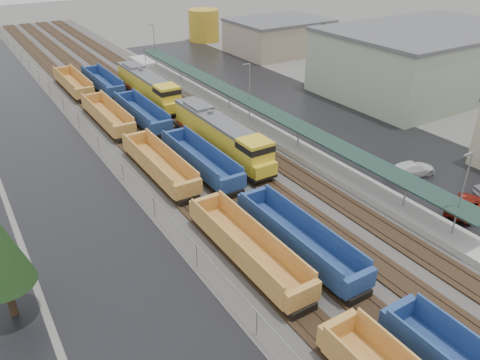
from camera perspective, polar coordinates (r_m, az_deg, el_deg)
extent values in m
cube|color=#302D2B|center=(65.20, -10.86, 7.82)|extent=(20.00, 160.00, 0.08)
cube|color=black|center=(63.43, -15.90, 6.74)|extent=(2.60, 160.00, 0.15)
cube|color=#473326|center=(63.22, -16.53, 6.69)|extent=(0.08, 160.00, 0.07)
cube|color=#473326|center=(63.57, -15.29, 6.98)|extent=(0.08, 160.00, 0.07)
cube|color=black|center=(64.53, -12.52, 7.54)|extent=(2.60, 160.00, 0.15)
cube|color=#473326|center=(64.28, -13.13, 7.49)|extent=(0.08, 160.00, 0.07)
cube|color=#473326|center=(64.71, -11.93, 7.76)|extent=(0.08, 160.00, 0.07)
cube|color=black|center=(65.85, -9.25, 8.28)|extent=(2.60, 160.00, 0.15)
cube|color=#473326|center=(65.56, -9.84, 8.24)|extent=(0.08, 160.00, 0.07)
cube|color=#473326|center=(66.07, -8.68, 8.49)|extent=(0.08, 160.00, 0.07)
cube|color=black|center=(67.38, -6.11, 8.96)|extent=(2.60, 160.00, 0.15)
cube|color=#473326|center=(67.06, -6.67, 8.93)|extent=(0.08, 160.00, 0.07)
cube|color=#473326|center=(67.64, -5.56, 9.16)|extent=(0.08, 160.00, 0.07)
cube|color=black|center=(61.90, -23.78, 4.67)|extent=(10.00, 160.00, 0.02)
cube|color=black|center=(66.23, 8.11, 8.35)|extent=(16.00, 100.00, 0.02)
cube|color=#9E9B93|center=(60.76, 1.13, 7.10)|extent=(3.00, 80.00, 0.70)
cylinder|color=gray|center=(43.43, 19.47, -1.65)|extent=(0.16, 0.16, 2.40)
cylinder|color=gray|center=(52.72, 7.12, 5.25)|extent=(0.16, 0.16, 2.40)
cylinder|color=gray|center=(64.21, -1.33, 9.76)|extent=(0.16, 0.16, 2.40)
cylinder|color=gray|center=(76.92, -7.22, 12.74)|extent=(0.16, 0.16, 2.40)
cylinder|color=gray|center=(90.33, -11.49, 14.77)|extent=(0.16, 0.16, 2.40)
cube|color=#1B3128|center=(59.77, 1.16, 9.64)|extent=(2.60, 65.00, 0.15)
cylinder|color=gray|center=(40.07, 25.32, -2.04)|extent=(0.12, 0.12, 8.00)
cube|color=gray|center=(38.02, 26.09, 2.83)|extent=(1.00, 0.15, 0.12)
cylinder|color=gray|center=(59.52, 1.17, 10.37)|extent=(0.12, 0.12, 8.00)
cube|color=gray|center=(58.16, 0.78, 13.94)|extent=(1.00, 0.15, 0.12)
cylinder|color=gray|center=(85.32, -10.33, 15.53)|extent=(0.12, 0.12, 8.00)
cube|color=gray|center=(84.38, -10.90, 18.05)|extent=(1.00, 0.15, 0.12)
cylinder|color=gray|center=(30.12, 2.04, -17.14)|extent=(0.08, 0.08, 2.00)
cylinder|color=gray|center=(35.33, -5.30, -9.19)|extent=(0.08, 0.08, 2.00)
cylinder|color=gray|center=(41.43, -10.41, -3.33)|extent=(0.08, 0.08, 2.00)
cylinder|color=gray|center=(48.09, -14.11, 0.99)|extent=(0.08, 0.08, 2.00)
cylinder|color=gray|center=(55.11, -16.89, 4.23)|extent=(0.08, 0.08, 2.00)
cylinder|color=gray|center=(62.37, -19.05, 6.73)|extent=(0.08, 0.08, 2.00)
cylinder|color=gray|center=(69.79, -20.77, 8.69)|extent=(0.08, 0.08, 2.00)
cylinder|color=gray|center=(77.32, -22.17, 10.26)|extent=(0.08, 0.08, 2.00)
cylinder|color=gray|center=(84.94, -23.33, 11.55)|extent=(0.08, 0.08, 2.00)
cylinder|color=gray|center=(92.63, -24.31, 12.63)|extent=(0.08, 0.08, 2.00)
cylinder|color=gray|center=(100.36, -25.15, 13.53)|extent=(0.08, 0.08, 2.00)
cylinder|color=gray|center=(108.13, -25.86, 14.31)|extent=(0.08, 0.08, 2.00)
cylinder|color=gray|center=(115.94, -26.49, 14.98)|extent=(0.08, 0.08, 2.00)
cylinder|color=gray|center=(123.77, -27.04, 15.56)|extent=(0.08, 0.08, 2.00)
cube|color=gray|center=(62.03, -19.20, 7.58)|extent=(0.05, 160.00, 0.05)
cube|color=#95A289|center=(78.51, 21.58, 13.31)|extent=(30.00, 20.00, 9.00)
cube|color=#59595B|center=(77.55, 22.22, 16.67)|extent=(30.60, 20.40, 0.50)
cube|color=tan|center=(98.31, 4.71, 16.97)|extent=(18.00, 14.00, 6.00)
cube|color=#59595B|center=(97.72, 4.78, 18.83)|extent=(18.36, 14.28, 0.50)
cylinder|color=#332316|center=(34.54, -26.22, -12.87)|extent=(0.50, 0.50, 2.70)
cylinder|color=#332316|center=(77.15, 9.64, 12.31)|extent=(0.50, 0.50, 3.00)
cone|color=black|center=(75.94, 9.95, 15.92)|extent=(4.40, 4.40, 7.00)
cube|color=black|center=(52.83, -2.57, 4.21)|extent=(2.79, 18.59, 0.37)
cube|color=gold|center=(52.95, -3.11, 6.12)|extent=(2.60, 14.87, 2.79)
cube|color=gold|center=(46.49, 1.83, 3.08)|extent=(2.79, 2.97, 3.16)
cube|color=black|center=(46.10, 1.85, 4.12)|extent=(2.83, 3.02, 0.65)
cube|color=gold|center=(45.67, 2.98, 1.26)|extent=(2.60, 0.93, 1.30)
cube|color=#59595B|center=(52.41, -3.15, 7.62)|extent=(2.65, 14.87, 0.33)
cube|color=maroon|center=(52.82, -4.33, 4.70)|extent=(0.04, 14.87, 0.33)
cube|color=maroon|center=(53.98, -1.86, 5.31)|extent=(0.04, 14.87, 0.33)
cube|color=black|center=(52.99, -2.56, 3.84)|extent=(2.04, 5.58, 0.56)
cube|color=black|center=(47.95, 1.30, 1.20)|extent=(2.23, 3.72, 0.46)
cube|color=black|center=(58.24, -5.77, 6.17)|extent=(2.23, 3.72, 0.46)
cylinder|color=#59595B|center=(53.07, -3.66, 8.20)|extent=(0.65, 0.65, 0.46)
cube|color=#59595B|center=(55.41, -5.07, 8.99)|extent=(2.23, 3.72, 0.46)
cube|color=black|center=(70.69, -11.20, 10.08)|extent=(2.79, 18.59, 0.37)
cube|color=gold|center=(71.05, -11.61, 11.48)|extent=(2.60, 14.87, 2.79)
cube|color=gold|center=(63.73, -8.86, 9.93)|extent=(2.79, 2.97, 3.16)
cube|color=black|center=(63.45, -8.92, 10.73)|extent=(2.83, 3.02, 0.65)
cube|color=gold|center=(62.58, -8.16, 8.73)|extent=(2.60, 0.93, 1.30)
cube|color=#59595B|center=(70.65, -11.73, 12.63)|extent=(2.65, 14.87, 0.33)
cube|color=maroon|center=(70.95, -12.52, 10.41)|extent=(0.04, 14.87, 0.33)
cube|color=maroon|center=(71.82, -10.53, 10.83)|extent=(0.04, 14.87, 0.33)
cube|color=black|center=(70.80, -11.17, 9.80)|extent=(2.04, 5.58, 0.56)
cube|color=black|center=(65.05, -9.00, 8.39)|extent=(2.23, 3.72, 0.46)
cube|color=black|center=(76.62, -13.05, 11.11)|extent=(2.23, 3.72, 0.46)
cylinder|color=#59595B|center=(71.42, -12.03, 13.00)|extent=(0.65, 0.65, 0.46)
cube|color=#59595B|center=(73.97, -12.84, 13.41)|extent=(2.23, 3.72, 0.46)
cube|color=#A9702F|center=(29.56, 11.78, -17.31)|extent=(2.74, 0.53, 1.47)
cube|color=black|center=(29.98, 12.57, -19.52)|extent=(2.11, 2.32, 0.53)
cube|color=#A9702F|center=(35.74, 0.85, -8.78)|extent=(2.74, 12.77, 0.26)
cube|color=#A9702F|center=(34.61, -0.99, -8.23)|extent=(0.16, 12.77, 1.90)
cube|color=#A9702F|center=(35.78, 2.64, -6.89)|extent=(0.16, 12.77, 1.90)
cube|color=#A9702F|center=(31.23, 7.63, -13.85)|extent=(2.74, 0.53, 1.47)
cube|color=#A9702F|center=(40.05, -4.27, -3.06)|extent=(2.74, 0.53, 1.47)
cube|color=black|center=(32.35, 6.66, -14.51)|extent=(2.11, 2.32, 0.53)
cube|color=black|center=(40.06, -3.72, -4.82)|extent=(2.11, 2.32, 0.53)
cube|color=#A9702F|center=(48.29, -9.80, 1.43)|extent=(2.74, 12.77, 0.26)
cube|color=#A9702F|center=(47.46, -11.35, 2.05)|extent=(0.16, 12.77, 1.90)
cube|color=#A9702F|center=(48.32, -8.46, 2.81)|extent=(0.16, 12.77, 1.90)
cube|color=#A9702F|center=(42.58, -6.36, -1.10)|extent=(2.74, 0.53, 1.47)
cube|color=#A9702F|center=(53.62, -12.67, 4.83)|extent=(2.74, 0.53, 1.47)
cube|color=black|center=(43.68, -6.71, -1.90)|extent=(2.11, 2.32, 0.53)
cube|color=black|center=(53.40, -12.27, 3.54)|extent=(2.11, 2.32, 0.53)
cube|color=#A9702F|center=(62.67, -15.82, 7.20)|extent=(2.74, 12.77, 0.26)
cube|color=#A9702F|center=(62.04, -17.10, 7.74)|extent=(0.16, 12.77, 1.90)
cube|color=#A9702F|center=(62.69, -14.79, 8.28)|extent=(0.16, 12.77, 1.90)
cube|color=#A9702F|center=(56.50, -13.85, 5.93)|extent=(2.74, 0.53, 1.47)
cube|color=#A9702F|center=(68.47, -17.63, 9.39)|extent=(2.74, 0.53, 1.47)
cube|color=black|center=(57.54, -13.98, 5.20)|extent=(2.11, 2.32, 0.53)
cube|color=black|center=(68.12, -17.32, 8.40)|extent=(2.11, 2.32, 0.53)
cube|color=#A9702F|center=(77.88, -19.62, 10.74)|extent=(2.74, 12.77, 0.26)
cube|color=#A9702F|center=(77.37, -20.68, 11.19)|extent=(0.16, 12.77, 1.90)
cube|color=#A9702F|center=(77.90, -18.79, 11.61)|extent=(0.16, 12.77, 1.90)
cube|color=#A9702F|center=(71.50, -18.37, 10.06)|extent=(2.74, 0.53, 1.47)
cube|color=#A9702F|center=(83.92, -20.86, 12.27)|extent=(2.74, 0.53, 1.47)
cube|color=black|center=(72.50, -18.41, 9.42)|extent=(2.11, 2.32, 0.53)
cube|color=black|center=(83.49, -20.61, 11.47)|extent=(2.11, 2.32, 0.53)
cube|color=navy|center=(31.42, 18.62, -15.11)|extent=(2.74, 0.53, 1.47)
cube|color=black|center=(31.84, 19.35, -17.20)|extent=(2.10, 2.32, 0.53)
cube|color=navy|center=(36.95, 7.08, -7.62)|extent=(2.74, 12.53, 0.26)
cube|color=navy|center=(35.71, 5.50, -7.08)|extent=(0.16, 12.53, 1.89)
cube|color=navy|center=(37.13, 8.76, -5.77)|extent=(0.16, 12.53, 1.89)
cube|color=navy|center=(32.90, 14.31, -12.06)|extent=(2.74, 0.53, 1.47)
cube|color=navy|center=(40.86, 1.51, -2.29)|extent=(2.74, 0.53, 1.47)
cube|color=black|center=(33.94, 13.21, -12.77)|extent=(2.10, 2.32, 0.53)
cube|color=black|center=(40.89, 2.06, -4.00)|extent=(2.10, 2.32, 0.53)
cube|color=navy|center=(48.62, -4.84, 1.96)|extent=(2.74, 12.53, 0.26)
cube|color=navy|center=(47.69, -6.28, 2.60)|extent=(0.16, 12.53, 1.89)
cube|color=navy|center=(48.75, -3.52, 3.32)|extent=(0.16, 12.53, 1.89)
cube|color=navy|center=(43.25, -0.87, -0.41)|extent=(2.74, 0.53, 1.47)
cube|color=navy|center=(53.65, -8.11, 5.27)|extent=(2.74, 0.53, 1.47)
cube|color=black|center=(44.32, -1.36, -1.21)|extent=(2.10, 2.32, 0.53)
cube|color=black|center=(53.45, -7.70, 3.98)|extent=(2.10, 2.32, 0.53)
cube|color=navy|center=(62.36, -11.87, 7.58)|extent=(2.74, 12.53, 0.26)
cube|color=navy|center=(61.63, -13.10, 8.13)|extent=(0.16, 12.53, 1.89)
cube|color=navy|center=(62.46, -10.82, 8.64)|extent=(0.16, 12.53, 1.89)
cube|color=navy|center=(56.44, -9.51, 6.36)|extent=(2.74, 0.53, 1.47)
cube|color=navy|center=(67.92, -13.96, 9.74)|extent=(2.74, 0.53, 1.47)
cube|color=black|center=(57.47, -9.73, 5.61)|extent=(2.10, 2.32, 0.53)
cube|color=black|center=(67.58, -13.65, 8.74)|extent=(2.10, 2.32, 0.53)
cube|color=navy|center=(77.06, -16.38, 11.06)|extent=(2.74, 12.53, 0.26)
cube|color=navy|center=(76.48, -17.42, 11.53)|extent=(0.16, 12.53, 1.89)
cube|color=navy|center=(77.15, -15.53, 11.93)|extent=(0.16, 12.53, 1.89)
cube|color=navy|center=(70.89, -14.86, 10.41)|extent=(2.74, 0.53, 1.47)
cube|color=navy|center=(82.90, -17.82, 12.58)|extent=(2.74, 0.53, 1.47)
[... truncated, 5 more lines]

